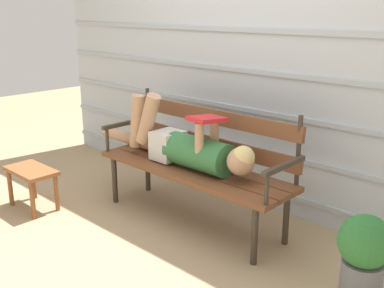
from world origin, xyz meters
name	(u,v)px	position (x,y,z in m)	size (l,w,h in m)	color
ground_plane	(176,228)	(0.00, 0.00, 0.00)	(12.00, 12.00, 0.00)	tan
house_siding	(248,50)	(0.00, 0.81, 1.24)	(4.69, 0.08, 2.49)	#B2BCC6
park_bench	(198,159)	(0.00, 0.24, 0.48)	(1.61, 0.48, 0.91)	brown
reclining_person	(185,146)	(-0.07, 0.17, 0.58)	(1.67, 0.27, 0.52)	#33703D
footstool	(32,177)	(-1.10, -0.53, 0.27)	(0.45, 0.26, 0.34)	brown
potted_plant	(364,256)	(1.38, 0.06, 0.29)	(0.29, 0.29, 0.53)	slate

